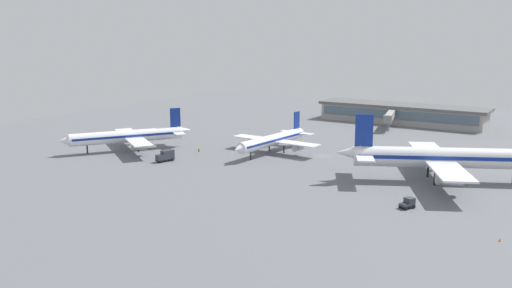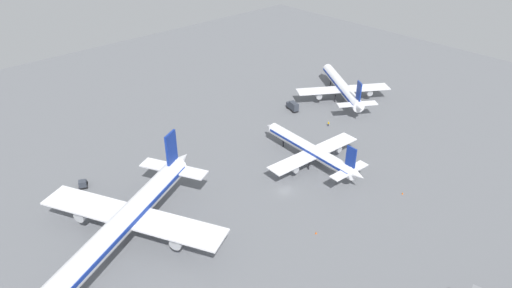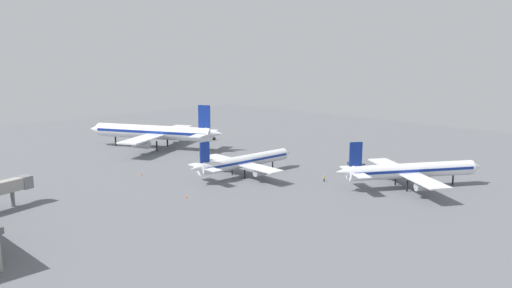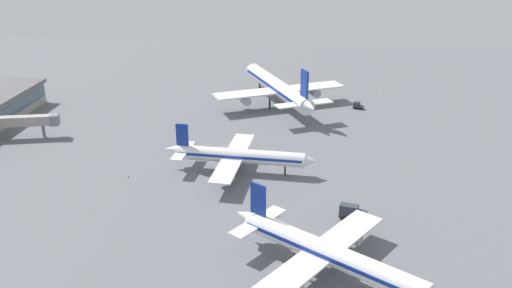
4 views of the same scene
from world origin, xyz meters
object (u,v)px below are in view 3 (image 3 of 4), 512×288
at_px(airplane_taxiing, 410,170).
at_px(catering_truck, 355,166).
at_px(airplane_at_gate, 244,161).
at_px(safety_cone_mid_apron, 199,131).
at_px(ground_crew_worker, 324,179).
at_px(safety_cone_near_gate, 142,174).
at_px(airplane_distant, 154,132).
at_px(baggage_tug, 211,137).
at_px(safety_cone_far_side, 186,197).

xyz_separation_m(airplane_taxiing, catering_truck, (-20.58, 5.40, -3.07)).
xyz_separation_m(airplane_at_gate, safety_cone_mid_apron, (-73.82, 43.39, -3.98)).
bearing_deg(ground_crew_worker, safety_cone_near_gate, -157.19).
xyz_separation_m(airplane_at_gate, ground_crew_worker, (21.28, 10.90, -3.43)).
distance_m(airplane_distant, catering_truck, 78.81).
height_order(baggage_tug, safety_cone_near_gate, baggage_tug).
bearing_deg(ground_crew_worker, safety_cone_mid_apron, 147.37).
distance_m(baggage_tug, safety_cone_near_gate, 62.70).
height_order(airplane_taxiing, airplane_distant, airplane_distant).
bearing_deg(safety_cone_far_side, baggage_tug, 135.33).
bearing_deg(baggage_tug, safety_cone_far_side, 69.84).
bearing_deg(airplane_taxiing, airplane_at_gate, 150.90).
bearing_deg(safety_cone_far_side, safety_cone_near_gate, 169.45).
bearing_deg(safety_cone_near_gate, baggage_tug, 120.46).
bearing_deg(airplane_at_gate, ground_crew_worker, -59.02).
height_order(catering_truck, baggage_tug, catering_truck).
bearing_deg(safety_cone_near_gate, safety_cone_far_side, -10.55).
xyz_separation_m(airplane_at_gate, safety_cone_near_gate, (-21.86, -21.12, -3.98)).
height_order(airplane_distant, safety_cone_near_gate, airplane_distant).
xyz_separation_m(catering_truck, safety_cone_far_side, (-14.80, -53.39, -1.40)).
bearing_deg(catering_truck, ground_crew_worker, -163.67).
relative_size(airplane_distant, safety_cone_near_gate, 87.39).
relative_size(airplane_taxiing, ground_crew_worker, 22.63).
relative_size(airplane_distant, ground_crew_worker, 31.40).
height_order(catering_truck, safety_cone_far_side, catering_truck).
bearing_deg(safety_cone_far_side, catering_truck, 74.50).
xyz_separation_m(catering_truck, baggage_tug, (-74.78, 5.90, -0.54)).
distance_m(airplane_at_gate, catering_truck, 34.40).
height_order(airplane_distant, ground_crew_worker, airplane_distant).
distance_m(catering_truck, safety_cone_mid_apron, 96.36).
bearing_deg(safety_cone_near_gate, airplane_taxiing, 33.91).
bearing_deg(airplane_at_gate, airplane_taxiing, -58.74).
bearing_deg(safety_cone_far_side, ground_crew_worker, 68.14).
relative_size(airplane_at_gate, ground_crew_worker, 23.19).
xyz_separation_m(airplane_at_gate, safety_cone_far_side, (6.33, -26.37, -3.98)).
distance_m(airplane_taxiing, safety_cone_near_gate, 76.73).
distance_m(safety_cone_mid_apron, safety_cone_far_side, 106.25).
bearing_deg(airplane_taxiing, ground_crew_worker, 151.19).
height_order(ground_crew_worker, safety_cone_far_side, ground_crew_worker).
relative_size(catering_truck, safety_cone_near_gate, 9.84).
distance_m(ground_crew_worker, safety_cone_mid_apron, 100.50).
bearing_deg(safety_cone_near_gate, catering_truck, 48.23).
bearing_deg(catering_truck, airplane_taxiing, -88.92).
bearing_deg(airplane_taxiing, safety_cone_mid_apron, 112.83).
relative_size(airplane_taxiing, catering_truck, 6.40).
height_order(ground_crew_worker, safety_cone_near_gate, ground_crew_worker).
xyz_separation_m(baggage_tug, ground_crew_worker, (74.93, -22.02, -0.31)).
bearing_deg(ground_crew_worker, safety_cone_far_side, -125.63).
relative_size(airplane_distant, catering_truck, 8.88).
distance_m(catering_truck, safety_cone_far_side, 55.42).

